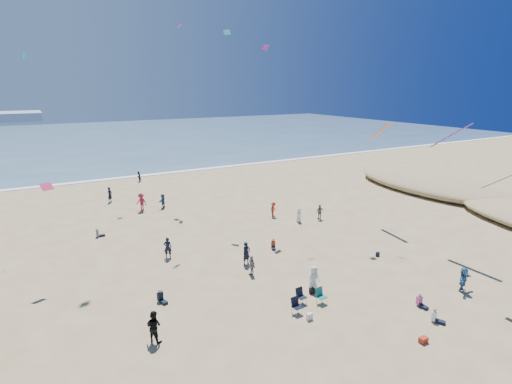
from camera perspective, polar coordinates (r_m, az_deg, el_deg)
ground at (r=22.18m, az=6.19°, el=-21.31°), size 220.00×220.00×0.00m
ocean at (r=110.63m, az=-24.11°, el=6.85°), size 220.00×100.00×0.06m
surf_line at (r=61.69m, az=-19.01°, el=1.89°), size 220.00×1.20×0.08m
standing_flyers at (r=33.99m, az=-5.24°, el=-6.25°), size 30.26×52.60×1.94m
seated_group at (r=28.74m, az=0.61°, el=-11.22°), size 16.07×24.35×0.84m
chair_cluster at (r=25.33m, az=7.30°, el=-14.98°), size 2.64×1.43×1.00m
white_tote at (r=24.31m, az=7.66°, el=-17.21°), size 0.35×0.20×0.40m
black_backpack at (r=26.94m, az=7.98°, el=-13.82°), size 0.30×0.22×0.38m
cooler at (r=24.05m, az=22.79°, el=-18.90°), size 0.45×0.30×0.30m
navy_bag at (r=33.43m, az=16.99°, el=-8.48°), size 0.28×0.18×0.34m
kites_aloft at (r=33.91m, az=7.82°, el=18.17°), size 43.35×44.80×27.76m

